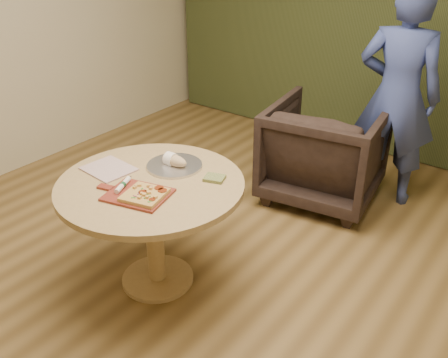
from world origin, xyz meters
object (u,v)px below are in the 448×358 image
pedestal_table (152,202)px  person_standing (397,96)px  cutlery_roll (123,185)px  serving_tray (175,165)px  armchair (325,148)px  bread_roll (173,160)px  pizza_paddle (136,194)px  flatbread_pizza (145,195)px

pedestal_table → person_standing: (0.77, 2.01, 0.29)m
cutlery_roll → serving_tray: (0.04, 0.40, -0.02)m
cutlery_roll → armchair: armchair is taller
bread_roll → cutlery_roll: bearing=-94.7°
pizza_paddle → person_standing: bearing=58.1°
pedestal_table → armchair: 1.72m
flatbread_pizza → bread_roll: size_ratio=1.38×
serving_tray → person_standing: person_standing is taller
bread_roll → armchair: 1.52m
flatbread_pizza → bread_roll: (-0.15, 0.41, 0.02)m
bread_roll → armchair: armchair is taller
person_standing → pizza_paddle: bearing=62.2°
cutlery_roll → person_standing: size_ratio=0.11×
bread_roll → person_standing: bearing=65.6°
bread_roll → armchair: (0.38, 1.43, -0.33)m
cutlery_roll → serving_tray: bearing=61.8°
serving_tray → bread_roll: bearing=180.0°
flatbread_pizza → person_standing: person_standing is taller
cutlery_roll → serving_tray: size_ratio=0.54×
pedestal_table → serving_tray: size_ratio=3.21×
pedestal_table → cutlery_roll: 0.24m
serving_tray → armchair: size_ratio=0.39×
pizza_paddle → bread_roll: 0.42m
serving_tray → bread_roll: 0.04m
pedestal_table → cutlery_roll: cutlery_roll is taller
pedestal_table → pizza_paddle: pizza_paddle is taller
flatbread_pizza → armchair: 1.88m
person_standing → serving_tray: bearing=56.4°
armchair → cutlery_roll: bearing=68.9°
cutlery_roll → bread_roll: bread_roll is taller
pizza_paddle → bread_roll: size_ratio=2.44×
cutlery_roll → person_standing: (0.83, 2.17, 0.12)m
pizza_paddle → armchair: size_ratio=0.51×
serving_tray → person_standing: size_ratio=0.20×
flatbread_pizza → bread_roll: 0.43m
pizza_paddle → pedestal_table: bearing=93.3°
pizza_paddle → armchair: (0.30, 1.84, -0.30)m
bread_roll → flatbread_pizza: bearing=-70.0°
pizza_paddle → bread_roll: bearing=87.6°
bread_roll → armchair: size_ratio=0.21×
flatbread_pizza → serving_tray: 0.43m
armchair → person_standing: 0.69m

